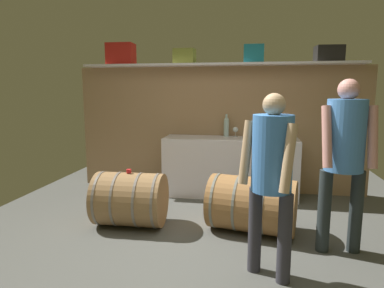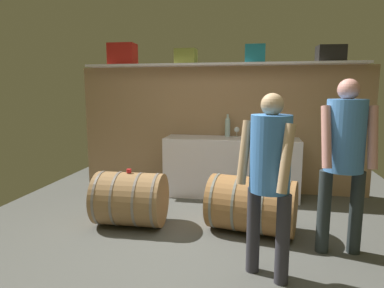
# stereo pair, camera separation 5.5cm
# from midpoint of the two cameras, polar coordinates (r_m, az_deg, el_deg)

# --- Properties ---
(ground_plane) EXTENTS (5.65, 7.80, 0.02)m
(ground_plane) POSITION_cam_midpoint_polar(r_m,az_deg,el_deg) (3.91, 1.29, -14.77)
(ground_plane) COLOR #51524D
(back_wall_panel) EXTENTS (4.45, 0.10, 1.92)m
(back_wall_panel) POSITION_cam_midpoint_polar(r_m,az_deg,el_deg) (5.32, 4.17, 2.49)
(back_wall_panel) COLOR #A57F5A
(back_wall_panel) RESTS_ON ground
(high_shelf_board) EXTENTS (4.09, 0.40, 0.03)m
(high_shelf_board) POSITION_cam_midpoint_polar(r_m,az_deg,el_deg) (5.15, 4.12, 13.17)
(high_shelf_board) COLOR silver
(high_shelf_board) RESTS_ON back_wall_panel
(toolcase_red) EXTENTS (0.42, 0.30, 0.32)m
(toolcase_red) POSITION_cam_midpoint_polar(r_m,az_deg,el_deg) (5.53, -12.14, 14.55)
(toolcase_red) COLOR red
(toolcase_red) RESTS_ON high_shelf_board
(toolcase_olive) EXTENTS (0.33, 0.23, 0.22)m
(toolcase_olive) POSITION_cam_midpoint_polar(r_m,az_deg,el_deg) (5.24, -1.59, 14.51)
(toolcase_olive) COLOR olive
(toolcase_olive) RESTS_ON high_shelf_board
(toolcase_teal) EXTENTS (0.28, 0.30, 0.25)m
(toolcase_teal) POSITION_cam_midpoint_polar(r_m,az_deg,el_deg) (5.13, 10.05, 14.66)
(toolcase_teal) COLOR #187183
(toolcase_teal) RESTS_ON high_shelf_board
(toolcase_black) EXTENTS (0.38, 0.29, 0.22)m
(toolcase_black) POSITION_cam_midpoint_polar(r_m,az_deg,el_deg) (5.23, 21.74, 13.90)
(toolcase_black) COLOR black
(toolcase_black) RESTS_ON high_shelf_board
(work_cabinet) EXTENTS (1.95, 0.53, 0.87)m
(work_cabinet) POSITION_cam_midpoint_polar(r_m,az_deg,el_deg) (5.07, 6.08, -3.88)
(work_cabinet) COLOR white
(work_cabinet) RESTS_ON ground
(wine_bottle_clear) EXTENTS (0.08, 0.08, 0.34)m
(wine_bottle_clear) POSITION_cam_midpoint_polar(r_m,az_deg,el_deg) (5.15, 5.49, 2.99)
(wine_bottle_clear) COLOR #AEC8C3
(wine_bottle_clear) RESTS_ON work_cabinet
(wine_glass) EXTENTS (0.08, 0.08, 0.15)m
(wine_glass) POSITION_cam_midpoint_polar(r_m,az_deg,el_deg) (5.12, 7.03, 2.38)
(wine_glass) COLOR white
(wine_glass) RESTS_ON work_cabinet
(red_funnel) EXTENTS (0.11, 0.11, 0.12)m
(red_funnel) POSITION_cam_midpoint_polar(r_m,az_deg,el_deg) (4.80, 13.07, 1.21)
(red_funnel) COLOR red
(red_funnel) RESTS_ON work_cabinet
(wine_barrel_near) EXTENTS (0.80, 0.65, 0.63)m
(wine_barrel_near) POSITION_cam_midpoint_polar(r_m,az_deg,el_deg) (4.06, -10.75, -9.09)
(wine_barrel_near) COLOR #966F45
(wine_barrel_near) RESTS_ON ground
(wine_barrel_far) EXTENTS (1.03, 0.78, 0.63)m
(wine_barrel_far) POSITION_cam_midpoint_polar(r_m,az_deg,el_deg) (3.88, 9.65, -9.97)
(wine_barrel_far) COLOR #9E6C3C
(wine_barrel_far) RESTS_ON ground
(tasting_cup) EXTENTS (0.06, 0.06, 0.04)m
(tasting_cup) POSITION_cam_midpoint_polar(r_m,az_deg,el_deg) (3.97, -10.97, -4.48)
(tasting_cup) COLOR red
(tasting_cup) RESTS_ON wine_barrel_near
(winemaker_pouring) EXTENTS (0.51, 0.42, 1.67)m
(winemaker_pouring) POSITION_cam_midpoint_polar(r_m,az_deg,el_deg) (3.47, 23.89, -0.70)
(winemaker_pouring) COLOR #283031
(winemaker_pouring) RESTS_ON ground
(visitor_tasting) EXTENTS (0.47, 0.44, 1.55)m
(visitor_tasting) POSITION_cam_midpoint_polar(r_m,az_deg,el_deg) (2.81, 12.66, -3.87)
(visitor_tasting) COLOR #32313A
(visitor_tasting) RESTS_ON ground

